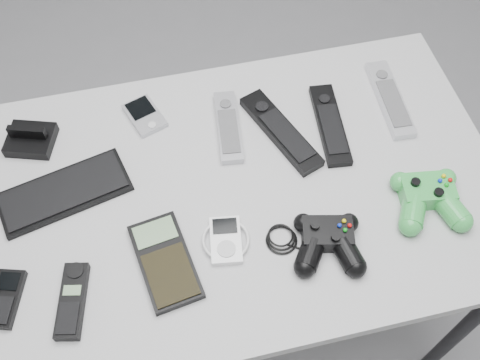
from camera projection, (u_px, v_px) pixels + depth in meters
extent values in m
plane|color=slate|center=(249.00, 322.00, 1.73)|extent=(3.50, 3.50, 0.00)
cube|color=#A7A7AA|center=(246.00, 190.00, 1.17)|extent=(1.07, 0.68, 0.03)
cylinder|color=black|center=(464.00, 328.00, 1.38)|extent=(0.03, 0.03, 0.68)
cylinder|color=black|center=(52.00, 203.00, 1.57)|extent=(0.03, 0.03, 0.68)
cylinder|color=black|center=(379.00, 140.00, 1.69)|extent=(0.03, 0.03, 0.68)
cube|color=black|center=(64.00, 192.00, 1.14)|extent=(0.28, 0.17, 0.02)
cube|color=black|center=(29.00, 136.00, 1.20)|extent=(0.12, 0.11, 0.05)
cube|color=#A8A8AF|center=(145.00, 115.00, 1.25)|extent=(0.10, 0.12, 0.02)
cube|color=#A8A8AF|center=(228.00, 126.00, 1.23)|extent=(0.07, 0.20, 0.02)
cube|color=black|center=(281.00, 131.00, 1.22)|extent=(0.14, 0.24, 0.02)
cube|color=black|center=(330.00, 124.00, 1.24)|extent=(0.07, 0.22, 0.02)
cube|color=silver|center=(390.00, 98.00, 1.27)|extent=(0.06, 0.22, 0.02)
cube|color=black|center=(5.00, 299.00, 1.02)|extent=(0.08, 0.12, 0.02)
cube|color=black|center=(72.00, 301.00, 1.02)|extent=(0.07, 0.15, 0.02)
cube|color=black|center=(165.00, 261.00, 1.06)|extent=(0.12, 0.20, 0.02)
cube|color=white|center=(226.00, 240.00, 1.08)|extent=(0.11, 0.11, 0.02)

